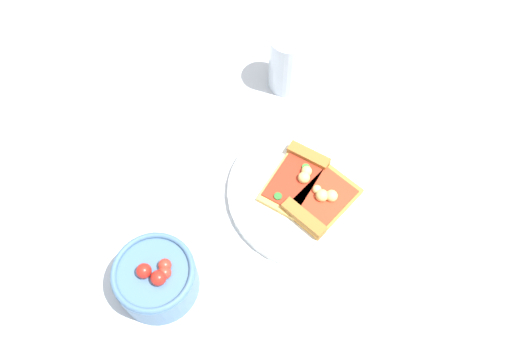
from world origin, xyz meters
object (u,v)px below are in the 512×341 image
object	(u,v)px
salad_bowl	(156,278)
soda_glass	(289,64)
plate	(308,192)
pizza_slice_near	(298,175)
pizza_slice_far	(319,203)

from	to	relation	value
salad_bowl	soda_glass	bearing A→B (deg)	-76.57
plate	pizza_slice_near	xyz separation A→B (m)	(0.03, -0.01, 0.01)
pizza_slice_far	soda_glass	distance (m)	0.26
pizza_slice_near	salad_bowl	distance (m)	0.27
pizza_slice_near	soda_glass	bearing A→B (deg)	-46.34
pizza_slice_near	salad_bowl	world-z (taller)	salad_bowl
pizza_slice_far	salad_bowl	distance (m)	0.27
plate	salad_bowl	xyz separation A→B (m)	(0.07, 0.26, 0.03)
soda_glass	pizza_slice_near	bearing A→B (deg)	133.66
plate	salad_bowl	bearing A→B (deg)	75.03
plate	pizza_slice_near	distance (m)	0.03
pizza_slice_near	plate	bearing A→B (deg)	164.07
salad_bowl	plate	bearing A→B (deg)	-104.97
pizza_slice_far	salad_bowl	bearing A→B (deg)	68.40
pizza_slice_far	soda_glass	bearing A→B (deg)	-40.31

